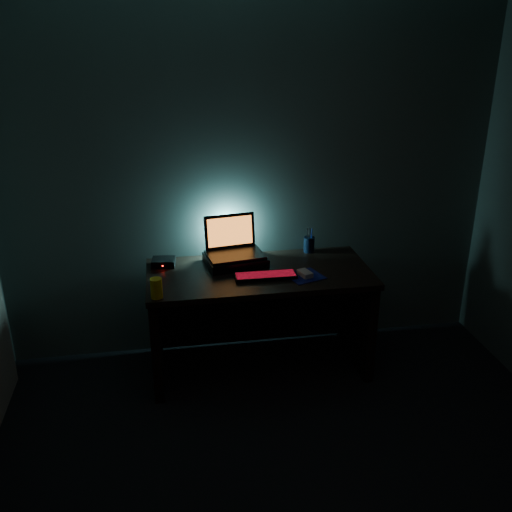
{
  "coord_description": "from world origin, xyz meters",
  "views": [
    {
      "loc": [
        -0.6,
        -1.83,
        2.29
      ],
      "look_at": [
        -0.03,
        1.57,
        0.88
      ],
      "focal_mm": 40.0,
      "sensor_mm": 36.0,
      "label": 1
    }
  ],
  "objects_px": {
    "mouse": "(305,274)",
    "pen_cup": "(309,244)",
    "laptop": "(233,245)",
    "keyboard": "(266,276)",
    "juice_glass": "(156,288)",
    "router": "(164,262)"
  },
  "relations": [
    {
      "from": "keyboard",
      "to": "juice_glass",
      "type": "xyz_separation_m",
      "value": [
        -0.7,
        -0.18,
        0.05
      ]
    },
    {
      "from": "laptop",
      "to": "pen_cup",
      "type": "distance_m",
      "value": 0.58
    },
    {
      "from": "keyboard",
      "to": "mouse",
      "type": "relative_size",
      "value": 3.78
    },
    {
      "from": "laptop",
      "to": "juice_glass",
      "type": "bearing_deg",
      "value": -146.04
    },
    {
      "from": "juice_glass",
      "to": "mouse",
      "type": "bearing_deg",
      "value": 9.19
    },
    {
      "from": "keyboard",
      "to": "pen_cup",
      "type": "distance_m",
      "value": 0.56
    },
    {
      "from": "juice_glass",
      "to": "router",
      "type": "height_order",
      "value": "juice_glass"
    },
    {
      "from": "keyboard",
      "to": "juice_glass",
      "type": "relative_size",
      "value": 3.26
    },
    {
      "from": "keyboard",
      "to": "juice_glass",
      "type": "bearing_deg",
      "value": -164.95
    },
    {
      "from": "keyboard",
      "to": "mouse",
      "type": "bearing_deg",
      "value": -4.51
    },
    {
      "from": "pen_cup",
      "to": "mouse",
      "type": "bearing_deg",
      "value": -107.77
    },
    {
      "from": "pen_cup",
      "to": "router",
      "type": "bearing_deg",
      "value": -175.15
    },
    {
      "from": "keyboard",
      "to": "mouse",
      "type": "height_order",
      "value": "mouse"
    },
    {
      "from": "laptop",
      "to": "mouse",
      "type": "relative_size",
      "value": 3.86
    },
    {
      "from": "laptop",
      "to": "pen_cup",
      "type": "height_order",
      "value": "laptop"
    },
    {
      "from": "keyboard",
      "to": "juice_glass",
      "type": "height_order",
      "value": "juice_glass"
    },
    {
      "from": "laptop",
      "to": "keyboard",
      "type": "bearing_deg",
      "value": -69.67
    },
    {
      "from": "mouse",
      "to": "pen_cup",
      "type": "height_order",
      "value": "pen_cup"
    },
    {
      "from": "laptop",
      "to": "router",
      "type": "relative_size",
      "value": 2.46
    },
    {
      "from": "keyboard",
      "to": "router",
      "type": "xyz_separation_m",
      "value": [
        -0.65,
        0.31,
        0.01
      ]
    },
    {
      "from": "keyboard",
      "to": "pen_cup",
      "type": "xyz_separation_m",
      "value": [
        0.39,
        0.4,
        0.04
      ]
    },
    {
      "from": "router",
      "to": "juice_glass",
      "type": "bearing_deg",
      "value": -88.94
    }
  ]
}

